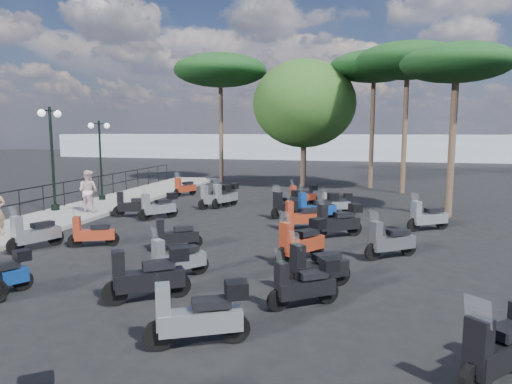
% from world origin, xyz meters
% --- Properties ---
extents(ground, '(120.00, 120.00, 0.00)m').
position_xyz_m(ground, '(0.00, 0.00, 0.00)').
color(ground, black).
rests_on(ground, ground).
extents(sidewalk, '(3.00, 30.00, 0.15)m').
position_xyz_m(sidewalk, '(-6.50, 3.00, 0.07)').
color(sidewalk, slate).
rests_on(sidewalk, ground).
extents(railing, '(0.04, 26.04, 1.10)m').
position_xyz_m(railing, '(-7.80, 2.80, 0.90)').
color(railing, black).
rests_on(railing, sidewalk).
extents(lamp_post_1, '(0.35, 1.29, 4.38)m').
position_xyz_m(lamp_post_1, '(-7.50, 3.82, 2.65)').
color(lamp_post_1, black).
rests_on(lamp_post_1, sidewalk).
extents(lamp_post_2, '(0.63, 1.06, 3.87)m').
position_xyz_m(lamp_post_2, '(-7.22, 6.97, 2.35)').
color(lamp_post_2, black).
rests_on(lamp_post_2, sidewalk).
extents(pedestrian_far, '(0.89, 0.71, 1.75)m').
position_xyz_m(pedestrian_far, '(-5.87, 3.84, 1.03)').
color(pedestrian_far, '#C1A4A7').
rests_on(pedestrian_far, sidewalk).
extents(scooter_2, '(0.85, 1.67, 1.39)m').
position_xyz_m(scooter_2, '(-4.12, -1.56, 0.48)').
color(scooter_2, black).
rests_on(scooter_2, ground).
extents(scooter_3, '(1.18, 1.45, 1.36)m').
position_xyz_m(scooter_3, '(-2.61, 3.70, 0.51)').
color(scooter_3, black).
rests_on(scooter_3, ground).
extents(scooter_4, '(1.63, 0.80, 1.35)m').
position_xyz_m(scooter_4, '(-3.87, 3.90, 0.47)').
color(scooter_4, black).
rests_on(scooter_4, ground).
extents(scooter_5, '(0.82, 1.58, 1.32)m').
position_xyz_m(scooter_5, '(-4.12, 10.01, 0.46)').
color(scooter_5, black).
rests_on(scooter_5, ground).
extents(scooter_8, '(1.13, 1.34, 1.31)m').
position_xyz_m(scooter_8, '(1.09, -3.04, 0.46)').
color(scooter_8, black).
rests_on(scooter_8, ground).
extents(scooter_9, '(1.43, 0.79, 1.22)m').
position_xyz_m(scooter_9, '(-2.65, -0.83, 0.42)').
color(scooter_9, black).
rests_on(scooter_9, ground).
extents(scooter_10, '(1.24, 1.44, 1.38)m').
position_xyz_m(scooter_10, '(-1.24, 6.69, 0.52)').
color(scooter_10, black).
rests_on(scooter_10, ground).
extents(scooter_11, '(0.90, 1.68, 1.41)m').
position_xyz_m(scooter_11, '(-0.89, 7.14, 0.53)').
color(scooter_11, black).
rests_on(scooter_11, ground).
extents(scooter_13, '(1.59, 1.21, 1.46)m').
position_xyz_m(scooter_13, '(1.10, -4.52, 0.55)').
color(scooter_13, black).
rests_on(scooter_13, ground).
extents(scooter_14, '(1.35, 0.94, 1.23)m').
position_xyz_m(scooter_14, '(-0.02, -0.57, 0.43)').
color(scooter_14, black).
rests_on(scooter_14, ground).
extents(scooter_15, '(1.54, 0.93, 1.34)m').
position_xyz_m(scooter_15, '(3.25, 3.16, 0.46)').
color(scooter_15, black).
rests_on(scooter_15, ground).
extents(scooter_16, '(1.09, 1.56, 1.40)m').
position_xyz_m(scooter_16, '(2.31, 5.40, 0.53)').
color(scooter_16, black).
rests_on(scooter_16, ground).
extents(scooter_17, '(1.64, 0.99, 1.41)m').
position_xyz_m(scooter_17, '(2.85, -6.18, 0.53)').
color(scooter_17, black).
rests_on(scooter_17, ground).
extents(scooter_18, '(1.39, 1.24, 1.40)m').
position_xyz_m(scooter_18, '(4.44, -3.02, 0.49)').
color(scooter_18, black).
rests_on(scooter_18, ground).
extents(scooter_19, '(1.21, 1.59, 1.46)m').
position_xyz_m(scooter_19, '(3.80, -0.83, 0.55)').
color(scooter_19, black).
rests_on(scooter_19, ground).
extents(scooter_20, '(1.72, 1.04, 1.48)m').
position_xyz_m(scooter_20, '(3.62, 4.70, 0.56)').
color(scooter_20, black).
rests_on(scooter_20, ground).
extents(scooter_21, '(1.37, 0.99, 1.24)m').
position_xyz_m(scooter_21, '(2.54, 8.55, 0.47)').
color(scooter_21, black).
rests_on(scooter_21, ground).
extents(scooter_22, '(1.33, 1.41, 1.41)m').
position_xyz_m(scooter_22, '(7.36, -6.23, 0.53)').
color(scooter_22, black).
rests_on(scooter_22, ground).
extents(scooter_23, '(1.37, 1.03, 1.26)m').
position_xyz_m(scooter_23, '(4.31, -4.08, 0.47)').
color(scooter_23, black).
rests_on(scooter_23, ground).
extents(scooter_24, '(1.45, 1.15, 1.39)m').
position_xyz_m(scooter_24, '(6.15, 0.01, 0.48)').
color(scooter_24, black).
rests_on(scooter_24, ground).
extents(scooter_25, '(1.61, 1.18, 1.46)m').
position_xyz_m(scooter_25, '(4.59, 2.22, 0.55)').
color(scooter_25, black).
rests_on(scooter_25, ground).
extents(scooter_26, '(1.52, 1.06, 1.39)m').
position_xyz_m(scooter_26, '(7.61, 4.00, 0.48)').
color(scooter_26, black).
rests_on(scooter_26, ground).
extents(scooter_27, '(1.40, 0.79, 1.18)m').
position_xyz_m(scooter_27, '(4.23, 6.54, 0.45)').
color(scooter_27, black).
rests_on(scooter_27, ground).
extents(broadleaf_tree, '(6.42, 6.42, 7.92)m').
position_xyz_m(broadleaf_tree, '(1.54, 15.88, 5.18)').
color(broadleaf_tree, '#38281E').
rests_on(broadleaf_tree, ground).
extents(pine_0, '(5.38, 5.38, 8.29)m').
position_xyz_m(pine_0, '(5.70, 16.10, 7.31)').
color(pine_0, '#38281E').
rests_on(pine_0, ground).
extents(pine_1, '(5.73, 5.73, 8.33)m').
position_xyz_m(pine_1, '(7.47, 14.08, 7.30)').
color(pine_1, '#38281E').
rests_on(pine_1, ground).
extents(pine_2, '(6.25, 6.25, 8.62)m').
position_xyz_m(pine_2, '(-4.27, 16.96, 7.50)').
color(pine_2, '#38281E').
rests_on(pine_2, ground).
extents(pine_3, '(4.38, 4.38, 6.97)m').
position_xyz_m(pine_3, '(8.80, 7.04, 6.15)').
color(pine_3, '#38281E').
rests_on(pine_3, ground).
extents(distant_hills, '(70.00, 8.00, 3.00)m').
position_xyz_m(distant_hills, '(0.00, 45.00, 1.50)').
color(distant_hills, gray).
rests_on(distant_hills, ground).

